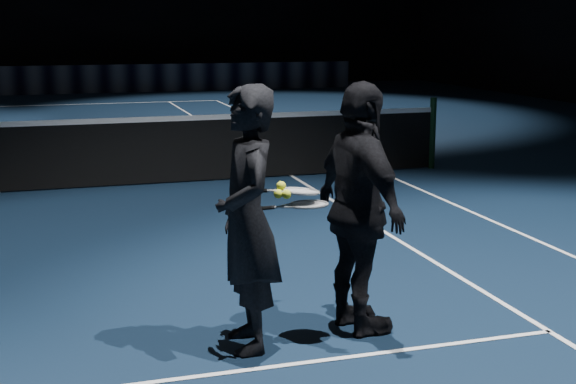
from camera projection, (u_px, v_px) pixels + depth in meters
name	position (u px, v px, depth m)	size (l,w,h in m)	color
net_post_right	(432.00, 133.00, 12.42)	(0.10, 0.10, 1.10)	black
sponsor_backdrop	(20.00, 81.00, 25.11)	(22.00, 0.15, 0.90)	black
player_a	(247.00, 220.00, 5.45)	(0.67, 0.44, 1.83)	black
player_b	(360.00, 209.00, 5.74)	(1.07, 0.45, 1.83)	black
racket_lower	(309.00, 204.00, 5.59)	(0.68, 0.22, 0.03)	black
racket_upper	(300.00, 191.00, 5.59)	(0.68, 0.22, 0.03)	black
tennis_balls	(282.00, 191.00, 5.51)	(0.12, 0.10, 0.12)	yellow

